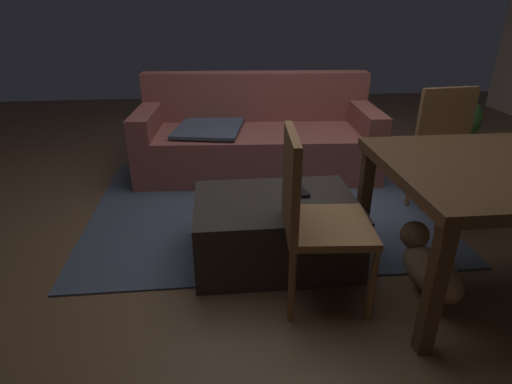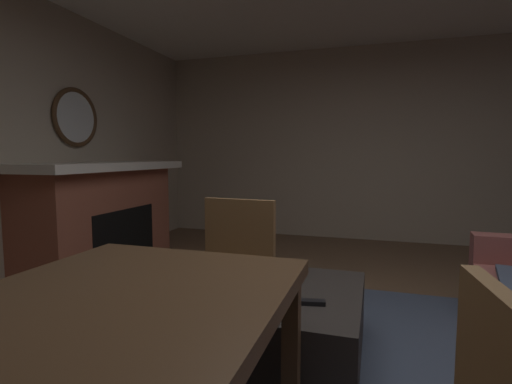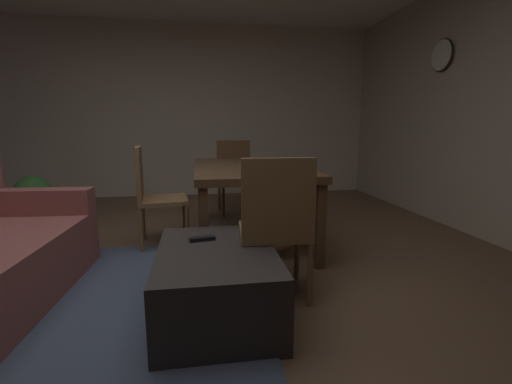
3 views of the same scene
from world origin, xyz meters
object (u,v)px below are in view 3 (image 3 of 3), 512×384
(dining_chair_north, at_px, (153,191))
(wall_clock, at_px, (442,55))
(potted_plant, at_px, (34,198))
(small_dog, at_px, (264,241))
(ottoman_coffee_table, at_px, (217,282))
(dining_chair_east, at_px, (235,172))
(dining_table, at_px, (249,173))
(tv_remote, at_px, (202,239))
(dining_chair_west, at_px, (276,221))

(dining_chair_north, distance_m, wall_clock, 3.48)
(potted_plant, bearing_deg, wall_clock, -95.95)
(small_dog, xyz_separation_m, wall_clock, (1.05, -2.22, 1.72))
(ottoman_coffee_table, relative_size, dining_chair_east, 1.05)
(dining_table, relative_size, wall_clock, 4.78)
(dining_chair_north, bearing_deg, small_dog, -121.24)
(dining_chair_east, xyz_separation_m, dining_chair_north, (-1.25, 0.89, 0.00))
(ottoman_coffee_table, relative_size, dining_table, 0.57)
(dining_chair_east, relative_size, dining_chair_north, 1.00)
(tv_remote, distance_m, dining_chair_west, 0.47)
(tv_remote, bearing_deg, dining_chair_west, -106.65)
(dining_chair_north, bearing_deg, tv_remote, -159.74)
(dining_table, xyz_separation_m, small_dog, (-0.58, -0.05, -0.49))
(dining_chair_north, height_order, wall_clock, wall_clock)
(dining_chair_east, relative_size, small_dog, 1.80)
(dining_chair_east, height_order, potted_plant, dining_chair_east)
(small_dog, bearing_deg, potted_plant, 57.31)
(dining_chair_west, bearing_deg, small_dog, -4.55)
(dining_table, xyz_separation_m, wall_clock, (0.46, -2.26, 1.23))
(wall_clock, bearing_deg, ottoman_coffee_table, 124.62)
(ottoman_coffee_table, relative_size, wall_clock, 2.73)
(dining_chair_east, bearing_deg, dining_chair_west, 180.00)
(dining_table, height_order, wall_clock, wall_clock)
(ottoman_coffee_table, bearing_deg, tv_remote, 24.33)
(dining_chair_east, xyz_separation_m, small_dog, (-1.83, -0.05, -0.35))
(ottoman_coffee_table, distance_m, dining_chair_north, 1.49)
(dining_chair_west, bearing_deg, dining_table, -0.31)
(dining_chair_west, distance_m, small_dog, 0.75)
(ottoman_coffee_table, distance_m, dining_chair_west, 0.51)
(small_dog, height_order, wall_clock, wall_clock)
(dining_chair_east, relative_size, wall_clock, 2.61)
(tv_remote, distance_m, dining_chair_east, 2.48)
(small_dog, bearing_deg, dining_chair_west, 175.45)
(dining_chair_west, height_order, small_dog, dining_chair_west)
(dining_table, relative_size, dining_chair_north, 1.83)
(dining_chair_west, bearing_deg, wall_clock, -53.06)
(dining_table, bearing_deg, wall_clock, -78.45)
(dining_chair_north, relative_size, small_dog, 1.80)
(dining_chair_west, xyz_separation_m, small_dog, (0.66, -0.05, -0.35))
(dining_table, xyz_separation_m, dining_chair_west, (-1.24, 0.01, -0.14))
(ottoman_coffee_table, height_order, small_dog, ottoman_coffee_table)
(wall_clock, bearing_deg, dining_chair_west, 126.94)
(ottoman_coffee_table, height_order, wall_clock, wall_clock)
(ottoman_coffee_table, height_order, tv_remote, tv_remote)
(ottoman_coffee_table, height_order, dining_chair_east, dining_chair_east)
(dining_table, xyz_separation_m, dining_chair_east, (1.24, 0.01, -0.14))
(ottoman_coffee_table, xyz_separation_m, dining_chair_east, (2.61, -0.38, 0.32))
(dining_chair_north, bearing_deg, dining_table, -89.42)
(dining_table, distance_m, small_dog, 0.76)
(dining_chair_west, xyz_separation_m, wall_clock, (1.71, -2.27, 1.37))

